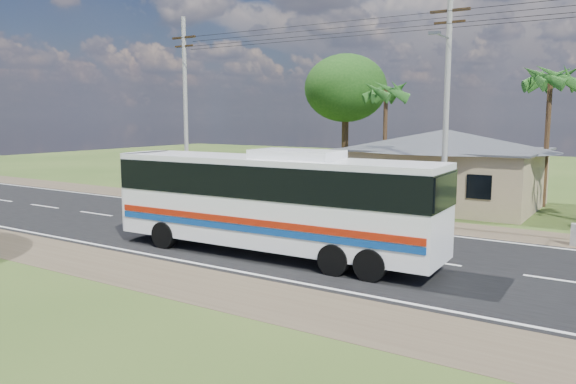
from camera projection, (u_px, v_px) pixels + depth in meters
name	position (u px, v px, depth m)	size (l,w,h in m)	color
ground	(317.00, 246.00, 22.44)	(120.00, 120.00, 0.00)	#2F4819
road	(317.00, 246.00, 22.43)	(120.00, 16.00, 0.03)	black
house	(445.00, 160.00, 32.36)	(12.40, 10.00, 5.00)	tan
utility_poles	(439.00, 102.00, 25.62)	(32.80, 2.22, 11.00)	#9E9E99
palm_mid	(551.00, 80.00, 31.15)	(2.80, 2.80, 8.20)	#47301E
palm_far	(386.00, 93.00, 37.00)	(2.80, 2.80, 7.70)	#47301E
tree_behind_house	(346.00, 89.00, 40.76)	(6.00, 6.00, 9.61)	#47301E
coach_bus	(272.00, 195.00, 20.62)	(12.86, 3.12, 3.97)	white
motorcycle	(434.00, 213.00, 27.75)	(0.54, 1.54, 0.81)	black
small_car	(161.00, 196.00, 31.56)	(1.64, 4.07, 1.39)	#2A2A2D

